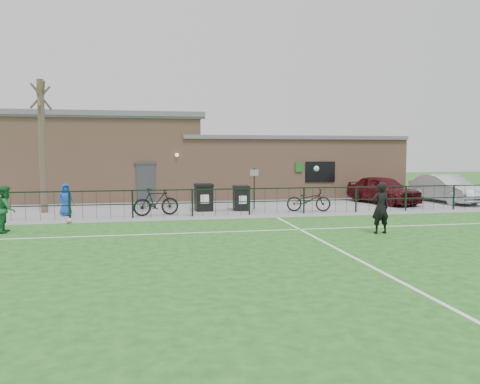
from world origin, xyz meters
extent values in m
plane|color=#1D5719|center=(0.00, 0.00, 0.00)|extent=(90.00, 90.00, 0.00)
cube|color=gray|center=(0.00, 13.50, 0.01)|extent=(34.00, 13.00, 0.02)
cube|color=white|center=(0.00, 7.80, 0.00)|extent=(28.00, 0.10, 0.01)
cube|color=white|center=(0.00, 4.00, 0.00)|extent=(28.00, 0.10, 0.01)
cube|color=white|center=(2.00, 0.00, 0.00)|extent=(0.10, 16.00, 0.01)
cube|color=black|center=(0.00, 8.00, 0.60)|extent=(28.00, 0.10, 1.20)
cylinder|color=#4B3C2D|center=(-8.00, 10.50, 3.00)|extent=(0.30, 0.30, 6.00)
cube|color=black|center=(-0.81, 9.82, 0.61)|extent=(0.81, 0.92, 1.18)
cube|color=black|center=(0.95, 9.63, 0.56)|extent=(0.76, 0.85, 1.08)
cylinder|color=black|center=(1.64, 9.92, 1.02)|extent=(0.07, 0.07, 2.00)
imported|color=#460C13|center=(8.91, 10.99, 0.77)|extent=(2.83, 4.68, 1.49)
imported|color=#A6A9AE|center=(12.56, 10.84, 0.78)|extent=(1.99, 4.72, 1.52)
imported|color=black|center=(-3.02, 8.53, 0.61)|extent=(2.05, 0.96, 1.19)
imported|color=black|center=(3.95, 8.65, 0.55)|extent=(2.13, 1.11, 1.07)
imported|color=#1246B0|center=(-6.86, 9.19, 0.72)|extent=(0.79, 0.64, 1.40)
imported|color=black|center=(4.43, 2.69, 0.88)|extent=(0.66, 0.45, 1.76)
sphere|color=white|center=(3.26, 5.79, 2.12)|extent=(0.22, 0.22, 0.22)
imported|color=#1B602F|center=(-8.16, 5.37, 0.81)|extent=(0.68, 0.84, 1.63)
sphere|color=silver|center=(-6.39, 7.02, 0.11)|extent=(0.22, 0.22, 0.22)
cube|color=tan|center=(0.00, 16.50, 1.75)|extent=(24.00, 5.00, 3.50)
cube|color=tan|center=(-6.24, 16.50, 4.10)|extent=(11.52, 5.00, 1.20)
cube|color=#5B5D62|center=(-6.24, 16.50, 4.82)|extent=(12.02, 5.40, 0.28)
cube|color=#5B5D62|center=(5.28, 16.50, 3.60)|extent=(13.44, 5.30, 0.22)
cube|color=#383A3D|center=(-3.50, 13.97, 1.05)|extent=(1.00, 0.08, 2.10)
cube|color=black|center=(6.50, 13.97, 1.60)|extent=(1.80, 0.08, 1.20)
cube|color=#19661E|center=(5.20, 13.92, 1.90)|extent=(0.45, 0.04, 0.55)
camera|label=1|loc=(-3.26, -11.91, 2.81)|focal=35.00mm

